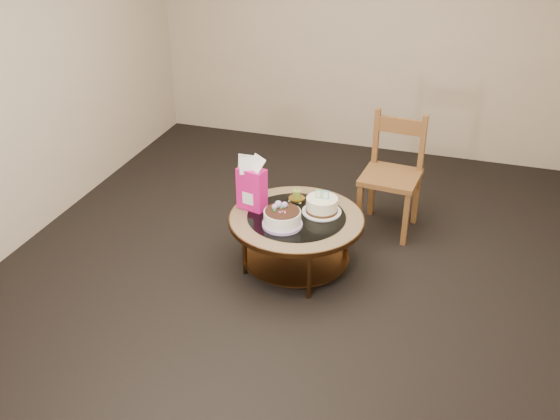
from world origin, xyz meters
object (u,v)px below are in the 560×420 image
(coffee_table, at_px, (296,225))
(gift_bag, at_px, (252,183))
(dining_chair, at_px, (392,174))
(cream_cake, at_px, (322,205))
(decorated_cake, at_px, (282,219))

(coffee_table, bearing_deg, gift_bag, 176.93)
(gift_bag, bearing_deg, dining_chair, 55.39)
(coffee_table, bearing_deg, dining_chair, 55.64)
(cream_cake, distance_m, dining_chair, 0.84)
(decorated_cake, xyz_separation_m, dining_chair, (0.64, 1.01, -0.01))
(dining_chair, bearing_deg, gift_bag, -133.45)
(gift_bag, bearing_deg, coffee_table, 10.88)
(dining_chair, bearing_deg, coffee_table, -119.25)
(coffee_table, height_order, cream_cake, cream_cake)
(decorated_cake, distance_m, dining_chair, 1.19)
(gift_bag, bearing_deg, cream_cake, 24.17)
(coffee_table, distance_m, cream_cake, 0.24)
(gift_bag, xyz_separation_m, dining_chair, (0.94, 0.83, -0.16))
(coffee_table, distance_m, dining_chair, 1.03)
(coffee_table, xyz_separation_m, gift_bag, (-0.36, 0.02, 0.29))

